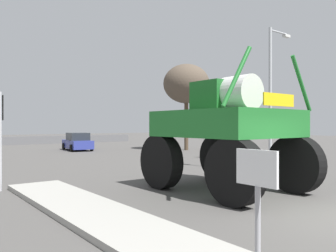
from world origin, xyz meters
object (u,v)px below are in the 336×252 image
at_px(bare_tree_right, 186,84).
at_px(streetlight_near_right, 272,88).
at_px(traffic_signal_near_right, 216,117).
at_px(lane_arrow_sign, 257,195).
at_px(oversize_sprayer, 226,132).
at_px(sedan_ahead, 78,142).

bearing_deg(bare_tree_right, streetlight_near_right, -103.57).
bearing_deg(traffic_signal_near_right, streetlight_near_right, -5.60).
height_order(lane_arrow_sign, streetlight_near_right, streetlight_near_right).
xyz_separation_m(oversize_sprayer, sedan_ahead, (3.27, 20.37, -1.26)).
bearing_deg(bare_tree_right, lane_arrow_sign, -128.46).
bearing_deg(lane_arrow_sign, bare_tree_right, 51.54).
xyz_separation_m(traffic_signal_near_right, bare_tree_right, (6.68, 10.24, 3.16)).
relative_size(lane_arrow_sign, oversize_sprayer, 0.34).
bearing_deg(sedan_ahead, traffic_signal_near_right, -169.00).
bearing_deg(sedan_ahead, streetlight_near_right, -155.06).
distance_m(lane_arrow_sign, traffic_signal_near_right, 13.63).
relative_size(oversize_sprayer, sedan_ahead, 1.21).
bearing_deg(oversize_sprayer, traffic_signal_near_right, -42.87).
height_order(sedan_ahead, traffic_signal_near_right, traffic_signal_near_right).
relative_size(oversize_sprayer, bare_tree_right, 0.69).
xyz_separation_m(sedan_ahead, bare_tree_right, (7.65, -5.50, 5.03)).
xyz_separation_m(lane_arrow_sign, streetlight_near_right, (13.42, 9.48, 3.00)).
height_order(oversize_sprayer, bare_tree_right, bare_tree_right).
relative_size(lane_arrow_sign, streetlight_near_right, 0.22).
bearing_deg(lane_arrow_sign, streetlight_near_right, 35.24).
distance_m(oversize_sprayer, streetlight_near_right, 9.65).
xyz_separation_m(sedan_ahead, streetlight_near_right, (5.08, -16.14, 3.64)).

